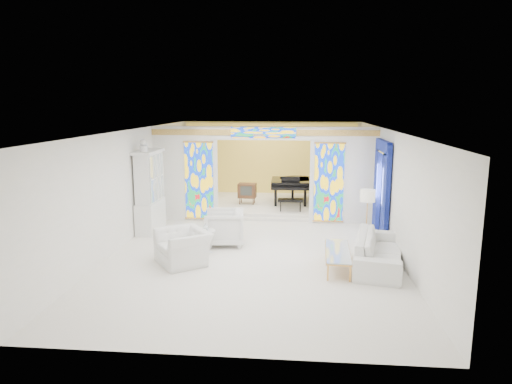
# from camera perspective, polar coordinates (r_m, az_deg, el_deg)

# --- Properties ---
(floor) EXTENTS (12.00, 12.00, 0.00)m
(floor) POSITION_cam_1_polar(r_m,az_deg,el_deg) (12.67, 0.27, -5.93)
(floor) COLOR white
(floor) RESTS_ON ground
(ceiling) EXTENTS (7.00, 12.00, 0.02)m
(ceiling) POSITION_cam_1_polar(r_m,az_deg,el_deg) (12.15, 0.28, 7.75)
(ceiling) COLOR white
(ceiling) RESTS_ON wall_back
(wall_back) EXTENTS (7.00, 0.02, 3.00)m
(wall_back) POSITION_cam_1_polar(r_m,az_deg,el_deg) (18.24, 1.86, 4.07)
(wall_back) COLOR silver
(wall_back) RESTS_ON floor
(wall_front) EXTENTS (7.00, 0.02, 3.00)m
(wall_front) POSITION_cam_1_polar(r_m,az_deg,el_deg) (6.54, -4.19, -8.49)
(wall_front) COLOR silver
(wall_front) RESTS_ON floor
(wall_left) EXTENTS (0.02, 12.00, 3.00)m
(wall_left) POSITION_cam_1_polar(r_m,az_deg,el_deg) (13.08, -15.19, 0.98)
(wall_left) COLOR silver
(wall_left) RESTS_ON floor
(wall_right) EXTENTS (0.02, 12.00, 3.00)m
(wall_right) POSITION_cam_1_polar(r_m,az_deg,el_deg) (12.53, 16.44, 0.48)
(wall_right) COLOR silver
(wall_right) RESTS_ON floor
(partition_wall) EXTENTS (7.00, 0.22, 3.00)m
(partition_wall) POSITION_cam_1_polar(r_m,az_deg,el_deg) (14.26, 0.95, 2.78)
(partition_wall) COLOR silver
(partition_wall) RESTS_ON floor
(stained_glass_left) EXTENTS (0.90, 0.04, 2.40)m
(stained_glass_left) POSITION_cam_1_polar(r_m,az_deg,el_deg) (14.50, -7.12, 1.41)
(stained_glass_left) COLOR gold
(stained_glass_left) RESTS_ON partition_wall
(stained_glass_right) EXTENTS (0.90, 0.04, 2.40)m
(stained_glass_right) POSITION_cam_1_polar(r_m,az_deg,el_deg) (14.21, 9.10, 1.17)
(stained_glass_right) COLOR gold
(stained_glass_right) RESTS_ON partition_wall
(stained_glass_transom) EXTENTS (2.00, 0.04, 0.34)m
(stained_glass_transom) POSITION_cam_1_polar(r_m,az_deg,el_deg) (14.04, 0.93, 7.43)
(stained_glass_transom) COLOR gold
(stained_glass_transom) RESTS_ON partition_wall
(alcove_platform) EXTENTS (6.80, 3.80, 0.18)m
(alcove_platform) POSITION_cam_1_polar(r_m,az_deg,el_deg) (16.61, 1.46, -1.55)
(alcove_platform) COLOR white
(alcove_platform) RESTS_ON floor
(gold_curtain_back) EXTENTS (6.70, 0.10, 2.90)m
(gold_curtain_back) POSITION_cam_1_polar(r_m,az_deg,el_deg) (18.12, 1.84, 4.02)
(gold_curtain_back) COLOR #E5C94F
(gold_curtain_back) RESTS_ON wall_back
(chandelier) EXTENTS (0.48, 0.48, 0.30)m
(chandelier) POSITION_cam_1_polar(r_m,az_deg,el_deg) (16.15, 2.19, 6.92)
(chandelier) COLOR #D29549
(chandelier) RESTS_ON ceiling
(blue_drapes) EXTENTS (0.14, 1.85, 2.65)m
(blue_drapes) POSITION_cam_1_polar(r_m,az_deg,el_deg) (13.17, 15.44, 1.37)
(blue_drapes) COLOR navy
(blue_drapes) RESTS_ON wall_right
(china_cabinet) EXTENTS (0.56, 1.46, 2.72)m
(china_cabinet) POSITION_cam_1_polar(r_m,az_deg,el_deg) (13.60, -13.14, 0.02)
(china_cabinet) COLOR white
(china_cabinet) RESTS_ON floor
(armchair_left) EXTENTS (1.56, 1.60, 0.78)m
(armchair_left) POSITION_cam_1_polar(r_m,az_deg,el_deg) (10.87, -9.10, -6.79)
(armchair_left) COLOR white
(armchair_left) RESTS_ON floor
(armchair_right) EXTENTS (1.12, 1.10, 0.92)m
(armchair_right) POSITION_cam_1_polar(r_m,az_deg,el_deg) (12.14, -4.00, -4.44)
(armchair_right) COLOR white
(armchair_right) RESTS_ON floor
(sofa) EXTENTS (1.48, 2.69, 0.74)m
(sofa) POSITION_cam_1_polar(r_m,az_deg,el_deg) (10.92, 15.15, -7.06)
(sofa) COLOR silver
(sofa) RESTS_ON floor
(side_table) EXTENTS (0.58, 0.58, 0.59)m
(side_table) POSITION_cam_1_polar(r_m,az_deg,el_deg) (11.48, -6.28, -5.76)
(side_table) COLOR white
(side_table) RESTS_ON floor
(vase) EXTENTS (0.21, 0.21, 0.18)m
(vase) POSITION_cam_1_polar(r_m,az_deg,el_deg) (11.40, -6.32, -4.34)
(vase) COLOR silver
(vase) RESTS_ON side_table
(coffee_table) EXTENTS (0.64, 1.83, 0.40)m
(coffee_table) POSITION_cam_1_polar(r_m,az_deg,el_deg) (10.62, 10.18, -7.37)
(coffee_table) COLOR silver
(coffee_table) RESTS_ON floor
(floor_lamp) EXTENTS (0.41, 0.41, 1.54)m
(floor_lamp) POSITION_cam_1_polar(r_m,az_deg,el_deg) (11.93, 13.78, -0.80)
(floor_lamp) COLOR #D29549
(floor_lamp) RESTS_ON floor
(grand_piano) EXTENTS (1.64, 2.58, 1.03)m
(grand_piano) POSITION_cam_1_polar(r_m,az_deg,el_deg) (16.51, 4.75, 1.12)
(grand_piano) COLOR black
(grand_piano) RESTS_ON alcove_platform
(tv_console) EXTENTS (0.65, 0.46, 0.73)m
(tv_console) POSITION_cam_1_polar(r_m,az_deg,el_deg) (16.20, -1.12, 0.17)
(tv_console) COLOR #55341F
(tv_console) RESTS_ON alcove_platform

